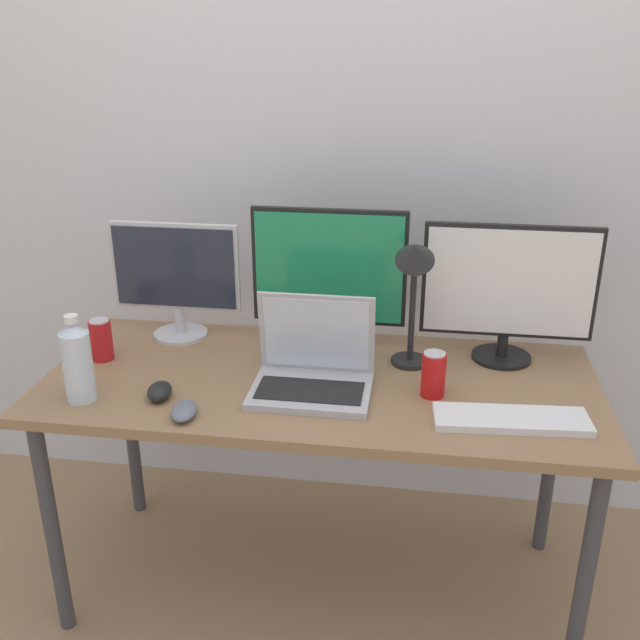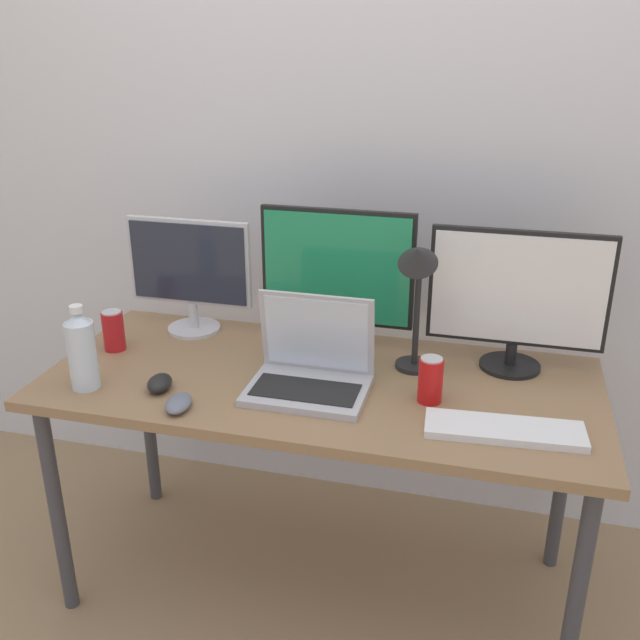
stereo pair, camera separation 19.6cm
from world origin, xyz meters
name	(u,v)px [view 2 (the right image)]	position (x,y,z in m)	size (l,w,h in m)	color
ground_plane	(320,582)	(0.00, 0.00, 0.00)	(16.00, 16.00, 0.00)	#9E7F5B
wall_back	(365,148)	(0.00, 0.59, 1.30)	(7.00, 0.08, 2.60)	silver
work_desk	(320,400)	(0.00, 0.00, 0.67)	(1.57, 0.69, 0.74)	#424247
monitor_left	(190,271)	(-0.49, 0.23, 0.95)	(0.41, 0.17, 0.37)	silver
monitor_center	(337,277)	(-0.01, 0.22, 0.97)	(0.47, 0.20, 0.44)	black
monitor_right	(517,296)	(0.52, 0.21, 0.96)	(0.50, 0.18, 0.41)	black
laptop_silver	(311,368)	(-0.01, -0.06, 0.80)	(0.32, 0.24, 0.26)	#B7B7BC
keyboard_main	(504,430)	(0.51, -0.17, 0.75)	(0.39, 0.12, 0.02)	white
mouse_by_keyboard	(160,383)	(-0.41, -0.18, 0.76)	(0.06, 0.10, 0.04)	black
mouse_by_laptop	(179,403)	(-0.31, -0.26, 0.76)	(0.06, 0.11, 0.03)	slate
water_bottle	(82,351)	(-0.61, -0.21, 0.85)	(0.08, 0.08, 0.24)	silver
soda_can_near_keyboard	(430,380)	(0.32, -0.05, 0.80)	(0.07, 0.07, 0.13)	red
soda_can_by_laptop	(113,331)	(-0.67, 0.03, 0.80)	(0.07, 0.07, 0.13)	red
desk_lamp	(417,282)	(0.25, 0.10, 1.02)	(0.11, 0.18, 0.42)	black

